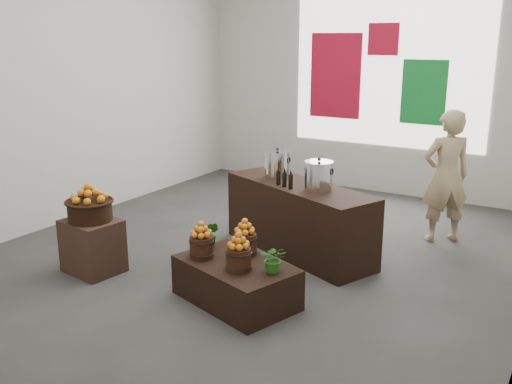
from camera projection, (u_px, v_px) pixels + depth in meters
The scene contains 23 objects.
ground at pixel (260, 253), 6.93m from camera, with size 7.00×7.00×0.00m, color #3A3A37.
back_wall at pixel (370, 71), 9.28m from camera, with size 6.00×0.04×4.00m, color #B1AEA4.
back_opening at pixel (388, 71), 9.12m from camera, with size 3.20×0.02×2.40m, color white.
deco_red_left at pixel (335, 76), 9.59m from camera, with size 0.90×0.04×1.40m, color #A10C25.
deco_green_right at pixel (424, 92), 8.89m from camera, with size 0.70×0.04×1.00m, color #127329.
deco_red_upper at pixel (383, 39), 9.03m from camera, with size 0.50×0.04×0.50m, color #A10C25.
crate at pixel (93, 246), 6.31m from camera, with size 0.60×0.49×0.60m, color #442B1F.
wicker_basket at pixel (90, 211), 6.21m from camera, with size 0.48×0.48×0.22m, color black.
apples_in_basket at pixel (88, 192), 6.15m from camera, with size 0.37×0.37×0.20m, color #AB0605, non-canonical shape.
display_table at pixel (236, 282), 5.61m from camera, with size 1.18×0.73×0.41m, color black.
apple_bucket_front_left at pixel (202, 247), 5.66m from camera, with size 0.24×0.24×0.22m, color #381B0F.
apples_in_bucket_front_left at pixel (201, 229), 5.61m from camera, with size 0.18×0.18×0.16m, color #AB0605, non-canonical shape.
apple_bucket_front_right at pixel (239, 259), 5.36m from camera, with size 0.24×0.24×0.22m, color #381B0F.
apples_in_bucket_front_right at pixel (239, 240), 5.31m from camera, with size 0.18×0.18×0.16m, color #AB0605, non-canonical shape.
apple_bucket_rear at pixel (245, 244), 5.75m from camera, with size 0.24×0.24×0.22m, color #381B0F.
apples_in_bucket_rear at pixel (245, 226), 5.70m from camera, with size 0.18×0.18×0.16m, color #AB0605, non-canonical shape.
herb_garnish_right at pixel (274, 259), 5.30m from camera, with size 0.24×0.21×0.27m, color #215C13.
herb_garnish_left at pixel (212, 234), 5.96m from camera, with size 0.15×0.12×0.27m, color #215C13.
counter at pixel (299, 219), 6.86m from camera, with size 2.07×0.66×0.85m, color black.
stock_pot_left at pixel (277, 165), 7.03m from camera, with size 0.32×0.32×0.32m, color silver.
stock_pot_center at pixel (319, 177), 6.45m from camera, with size 0.32×0.32×0.32m, color silver.
oil_cruets at pixel (286, 177), 6.60m from camera, with size 0.23×0.06×0.24m, color black, non-canonical shape.
shopper at pixel (446, 177), 7.13m from camera, with size 0.62×0.40×1.69m, color #9B845F.
Camera 1 is at (3.33, -5.57, 2.54)m, focal length 40.00 mm.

